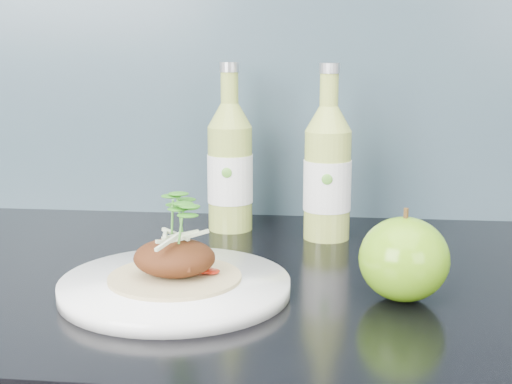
# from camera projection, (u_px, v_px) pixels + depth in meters

# --- Properties ---
(dinner_plate) EXTENTS (0.28, 0.28, 0.02)m
(dinner_plate) POSITION_uv_depth(u_px,v_px,m) (175.00, 286.00, 0.76)
(dinner_plate) COLOR white
(dinner_plate) RESTS_ON kitchen_counter
(pork_taco) EXTENTS (0.14, 0.14, 0.10)m
(pork_taco) POSITION_uv_depth(u_px,v_px,m) (174.00, 254.00, 0.75)
(pork_taco) COLOR tan
(pork_taco) RESTS_ON dinner_plate
(green_apple) EXTENTS (0.11, 0.11, 0.10)m
(green_apple) POSITION_uv_depth(u_px,v_px,m) (404.00, 259.00, 0.73)
(green_apple) COLOR #559810
(green_apple) RESTS_ON kitchen_counter
(cider_bottle_left) EXTENTS (0.07, 0.07, 0.24)m
(cider_bottle_left) POSITION_uv_depth(u_px,v_px,m) (230.00, 167.00, 1.01)
(cider_bottle_left) COLOR #9CAF49
(cider_bottle_left) RESTS_ON kitchen_counter
(cider_bottle_right) EXTENTS (0.09, 0.09, 0.24)m
(cider_bottle_right) POSITION_uv_depth(u_px,v_px,m) (327.00, 173.00, 0.96)
(cider_bottle_right) COLOR #A8BB4D
(cider_bottle_right) RESTS_ON kitchen_counter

